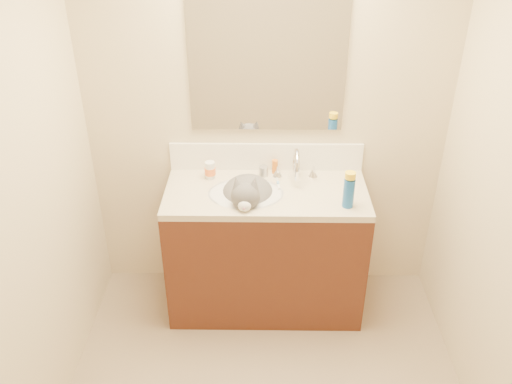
{
  "coord_description": "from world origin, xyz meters",
  "views": [
    {
      "loc": [
        -0.03,
        -1.77,
        2.49
      ],
      "look_at": [
        -0.06,
        0.92,
        0.88
      ],
      "focal_mm": 38.0,
      "sensor_mm": 36.0,
      "label": 1
    }
  ],
  "objects_px": {
    "basin": "(246,203)",
    "silver_jar": "(263,171)",
    "spray_can": "(349,193)",
    "faucet": "(296,167)",
    "pill_bottle": "(210,170)",
    "amber_bottle": "(275,167)",
    "cat": "(248,196)",
    "vanity_cabinet": "(266,252)"
  },
  "relations": [
    {
      "from": "faucet",
      "to": "spray_can",
      "type": "height_order",
      "value": "faucet"
    },
    {
      "from": "faucet",
      "to": "amber_bottle",
      "type": "relative_size",
      "value": 3.14
    },
    {
      "from": "basin",
      "to": "faucet",
      "type": "xyz_separation_m",
      "value": [
        0.3,
        0.17,
        0.16
      ]
    },
    {
      "from": "faucet",
      "to": "silver_jar",
      "type": "bearing_deg",
      "value": 167.22
    },
    {
      "from": "basin",
      "to": "spray_can",
      "type": "bearing_deg",
      "value": -13.13
    },
    {
      "from": "cat",
      "to": "vanity_cabinet",
      "type": "bearing_deg",
      "value": 18.35
    },
    {
      "from": "basin",
      "to": "amber_bottle",
      "type": "relative_size",
      "value": 5.04
    },
    {
      "from": "cat",
      "to": "amber_bottle",
      "type": "xyz_separation_m",
      "value": [
        0.16,
        0.25,
        0.07
      ]
    },
    {
      "from": "vanity_cabinet",
      "to": "pill_bottle",
      "type": "bearing_deg",
      "value": 156.34
    },
    {
      "from": "pill_bottle",
      "to": "spray_can",
      "type": "height_order",
      "value": "spray_can"
    },
    {
      "from": "faucet",
      "to": "silver_jar",
      "type": "relative_size",
      "value": 4.35
    },
    {
      "from": "basin",
      "to": "vanity_cabinet",
      "type": "bearing_deg",
      "value": 14.04
    },
    {
      "from": "pill_bottle",
      "to": "amber_bottle",
      "type": "xyz_separation_m",
      "value": [
        0.4,
        0.07,
        -0.01
      ]
    },
    {
      "from": "silver_jar",
      "to": "pill_bottle",
      "type": "bearing_deg",
      "value": -174.53
    },
    {
      "from": "amber_bottle",
      "to": "spray_can",
      "type": "distance_m",
      "value": 0.56
    },
    {
      "from": "basin",
      "to": "silver_jar",
      "type": "height_order",
      "value": "silver_jar"
    },
    {
      "from": "vanity_cabinet",
      "to": "spray_can",
      "type": "bearing_deg",
      "value": -19.81
    },
    {
      "from": "basin",
      "to": "pill_bottle",
      "type": "distance_m",
      "value": 0.31
    },
    {
      "from": "vanity_cabinet",
      "to": "faucet",
      "type": "bearing_deg",
      "value": 37.29
    },
    {
      "from": "vanity_cabinet",
      "to": "basin",
      "type": "bearing_deg",
      "value": -165.96
    },
    {
      "from": "basin",
      "to": "silver_jar",
      "type": "xyz_separation_m",
      "value": [
        0.1,
        0.21,
        0.1
      ]
    },
    {
      "from": "cat",
      "to": "spray_can",
      "type": "height_order",
      "value": "cat"
    },
    {
      "from": "faucet",
      "to": "pill_bottle",
      "type": "xyz_separation_m",
      "value": [
        -0.52,
        0.01,
        -0.03
      ]
    },
    {
      "from": "vanity_cabinet",
      "to": "basin",
      "type": "distance_m",
      "value": 0.4
    },
    {
      "from": "cat",
      "to": "silver_jar",
      "type": "relative_size",
      "value": 6.96
    },
    {
      "from": "basin",
      "to": "silver_jar",
      "type": "bearing_deg",
      "value": 63.98
    },
    {
      "from": "basin",
      "to": "spray_can",
      "type": "relative_size",
      "value": 2.62
    },
    {
      "from": "cat",
      "to": "silver_jar",
      "type": "distance_m",
      "value": 0.24
    },
    {
      "from": "faucet",
      "to": "pill_bottle",
      "type": "height_order",
      "value": "faucet"
    },
    {
      "from": "cat",
      "to": "spray_can",
      "type": "bearing_deg",
      "value": -10.49
    },
    {
      "from": "pill_bottle",
      "to": "amber_bottle",
      "type": "relative_size",
      "value": 1.21
    },
    {
      "from": "amber_bottle",
      "to": "basin",
      "type": "bearing_deg",
      "value": -125.02
    },
    {
      "from": "vanity_cabinet",
      "to": "basin",
      "type": "height_order",
      "value": "basin"
    },
    {
      "from": "faucet",
      "to": "cat",
      "type": "distance_m",
      "value": 0.35
    },
    {
      "from": "basin",
      "to": "spray_can",
      "type": "distance_m",
      "value": 0.61
    },
    {
      "from": "basin",
      "to": "cat",
      "type": "distance_m",
      "value": 0.05
    },
    {
      "from": "faucet",
      "to": "cat",
      "type": "relative_size",
      "value": 0.62
    },
    {
      "from": "vanity_cabinet",
      "to": "silver_jar",
      "type": "distance_m",
      "value": 0.52
    },
    {
      "from": "faucet",
      "to": "silver_jar",
      "type": "distance_m",
      "value": 0.21
    },
    {
      "from": "cat",
      "to": "silver_jar",
      "type": "xyz_separation_m",
      "value": [
        0.09,
        0.21,
        0.05
      ]
    },
    {
      "from": "faucet",
      "to": "amber_bottle",
      "type": "bearing_deg",
      "value": 147.29
    },
    {
      "from": "cat",
      "to": "spray_can",
      "type": "xyz_separation_m",
      "value": [
        0.57,
        -0.13,
        0.11
      ]
    }
  ]
}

